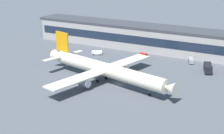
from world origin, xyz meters
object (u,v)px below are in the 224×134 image
at_px(fuel_truck, 208,68).
at_px(baggage_tug, 144,55).
at_px(pushback_tractor, 97,52).
at_px(belt_loader, 191,60).
at_px(airliner, 105,69).

height_order(fuel_truck, baggage_tug, fuel_truck).
xyz_separation_m(pushback_tractor, belt_loader, (43.53, 8.68, 0.10)).
relative_size(belt_loader, fuel_truck, 0.76).
bearing_deg(pushback_tractor, belt_loader, 11.27).
relative_size(fuel_truck, baggage_tug, 2.24).
distance_m(belt_loader, baggage_tug, 22.17).
height_order(airliner, fuel_truck, airliner).
relative_size(pushback_tractor, belt_loader, 0.82).
bearing_deg(airliner, fuel_truck, 44.21).
relative_size(airliner, baggage_tug, 15.08).
relative_size(pushback_tractor, baggage_tug, 1.38).
bearing_deg(pushback_tractor, baggage_tug, 17.74).
bearing_deg(fuel_truck, baggage_tug, 167.17).
bearing_deg(baggage_tug, airliner, -88.89).
bearing_deg(airliner, baggage_tug, 91.11).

